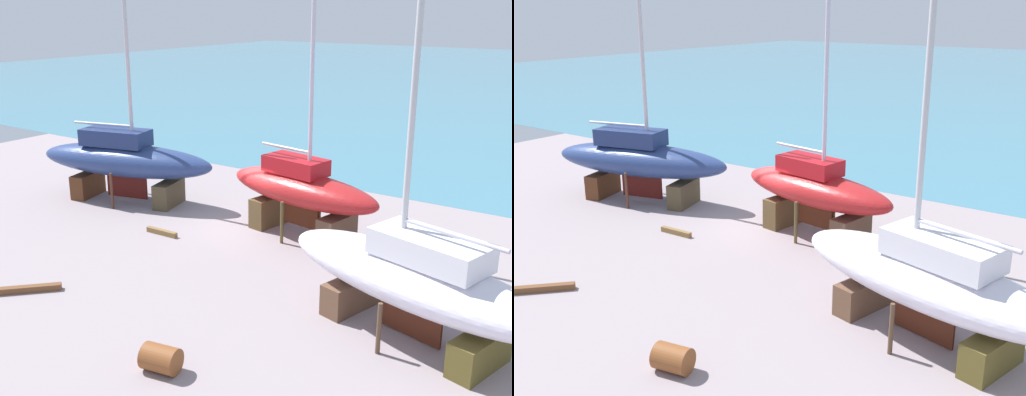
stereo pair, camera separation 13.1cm
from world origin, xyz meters
TOP-DOWN VIEW (x-y plane):
  - ground_plane at (0.00, -4.04)m, footprint 43.84×43.84m
  - sailboat_large_starboard at (-6.48, -0.47)m, footprint 8.67×4.26m
  - sailboat_far_slipway at (2.17, 0.26)m, footprint 6.94×3.04m
  - sailboat_small_center at (8.43, -4.51)m, footprint 8.44×4.28m
  - worker at (-10.57, 3.11)m, footprint 0.40×0.50m
  - barrel_tipped_center at (4.15, -9.48)m, footprint 1.00×0.83m
  - timber_long_aft at (-2.12, -8.68)m, footprint 1.46×1.52m
  - timber_long_fore at (-2.20, -2.75)m, footprint 1.40×0.24m

SIDE VIEW (x-z plane):
  - ground_plane at x=0.00m, z-range 0.00..0.00m
  - timber_long_fore at x=-2.20m, z-range 0.00..0.20m
  - timber_long_aft at x=-2.12m, z-range 0.00..0.20m
  - barrel_tipped_center at x=4.15m, z-range 0.00..0.67m
  - worker at x=-10.57m, z-range 0.03..1.66m
  - sailboat_small_center at x=8.43m, z-range -5.25..8.69m
  - sailboat_far_slipway at x=2.17m, z-range -3.73..7.33m
  - sailboat_large_starboard at x=-6.48m, z-range -4.92..8.71m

